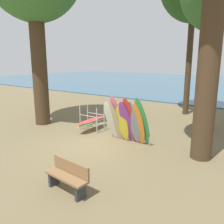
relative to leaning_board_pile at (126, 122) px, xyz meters
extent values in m
plane|color=brown|center=(-1.10, -0.95, -0.97)|extent=(80.00, 80.00, 0.00)
cube|color=#38607A|center=(-1.10, 27.97, -0.92)|extent=(80.00, 36.00, 0.10)
cylinder|color=#42301E|center=(-5.54, 0.03, 2.40)|extent=(0.81, 0.81, 6.75)
cylinder|color=#42301E|center=(3.07, 0.26, 2.67)|extent=(0.74, 0.74, 7.28)
cylinder|color=#4C3823|center=(2.25, 4.41, 1.89)|extent=(0.62, 0.62, 5.73)
cylinder|color=#42301E|center=(0.34, 7.01, 2.43)|extent=(0.37, 0.37, 6.81)
ellipsoid|color=white|center=(-0.79, -0.01, -0.07)|extent=(0.52, 0.85, 1.81)
ellipsoid|color=#C6B289|center=(-0.60, -0.01, -0.06)|extent=(0.53, 0.85, 1.82)
ellipsoid|color=pink|center=(-0.40, -0.01, 0.09)|extent=(0.57, 1.03, 2.12)
ellipsoid|color=yellow|center=(-0.21, -0.01, -0.06)|extent=(0.54, 0.75, 1.83)
ellipsoid|color=purple|center=(-0.01, 0.00, -0.01)|extent=(0.54, 0.95, 1.92)
ellipsoid|color=red|center=(0.18, 0.00, 0.07)|extent=(0.52, 0.97, 2.09)
ellipsoid|color=gray|center=(0.38, 0.00, -0.01)|extent=(0.58, 0.77, 1.92)
ellipsoid|color=orange|center=(0.57, 0.00, -0.03)|extent=(0.58, 0.77, 1.89)
ellipsoid|color=#339E56|center=(0.77, 0.00, 0.10)|extent=(0.64, 0.99, 2.14)
cylinder|color=#9EA0A5|center=(-1.01, 0.40, -0.70)|extent=(0.04, 0.04, 0.55)
cylinder|color=#9EA0A5|center=(0.99, 0.26, -0.70)|extent=(0.04, 0.04, 0.55)
cylinder|color=#9EA0A5|center=(-0.01, 0.33, -0.42)|extent=(2.16, 0.20, 0.04)
cylinder|color=#9EA0A5|center=(-3.00, 0.37, -0.35)|extent=(0.05, 0.05, 1.25)
cylinder|color=#9EA0A5|center=(-1.90, 0.37, -0.35)|extent=(0.05, 0.05, 1.25)
cylinder|color=#9EA0A5|center=(-3.00, 0.97, -0.35)|extent=(0.05, 0.05, 1.25)
cylinder|color=#9EA0A5|center=(-1.90, 0.97, -0.35)|extent=(0.05, 0.05, 1.25)
cylinder|color=#9EA0A5|center=(-2.45, 0.37, -0.62)|extent=(1.10, 0.04, 0.04)
cylinder|color=#9EA0A5|center=(-2.45, 0.37, -0.17)|extent=(1.10, 0.04, 0.04)
cylinder|color=#9EA0A5|center=(-2.45, 0.97, -0.62)|extent=(1.10, 0.04, 0.04)
cylinder|color=#9EA0A5|center=(-2.45, 0.97, -0.17)|extent=(1.10, 0.04, 0.04)
ellipsoid|color=orange|center=(-2.47, 0.67, -0.58)|extent=(0.53, 2.11, 0.06)
ellipsoid|color=#339E56|center=(-2.41, 0.67, -0.52)|extent=(0.64, 2.13, 0.06)
ellipsoid|color=red|center=(-2.48, 0.67, -0.46)|extent=(0.56, 2.11, 0.06)
cube|color=#2D2D33|center=(0.09, -4.14, -0.76)|extent=(0.13, 0.33, 0.42)
cube|color=#2D2D33|center=(1.20, -4.24, -0.76)|extent=(0.13, 0.33, 0.42)
cube|color=olive|center=(0.65, -4.19, -0.52)|extent=(1.43, 0.52, 0.06)
cube|color=olive|center=(0.66, -4.01, -0.30)|extent=(1.40, 0.18, 0.36)
camera|label=1|loc=(4.98, -8.23, 2.60)|focal=37.39mm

